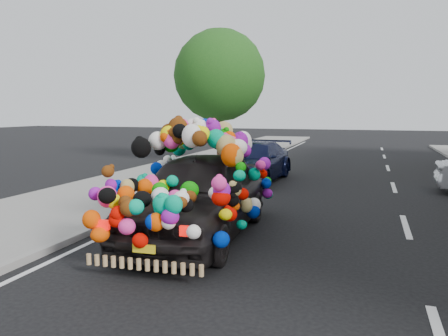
% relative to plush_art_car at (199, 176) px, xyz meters
% --- Properties ---
extents(ground, '(100.00, 100.00, 0.00)m').
position_rel_plush_art_car_xyz_m(ground, '(0.29, 1.98, -1.17)').
color(ground, black).
rests_on(ground, ground).
extents(sidewalk, '(4.00, 60.00, 0.12)m').
position_rel_plush_art_car_xyz_m(sidewalk, '(-4.01, 1.98, -1.11)').
color(sidewalk, gray).
rests_on(sidewalk, ground).
extents(kerb, '(0.15, 60.00, 0.13)m').
position_rel_plush_art_car_xyz_m(kerb, '(-2.06, 1.98, -1.11)').
color(kerb, gray).
rests_on(kerb, ground).
extents(lane_markings, '(6.00, 50.00, 0.01)m').
position_rel_plush_art_car_xyz_m(lane_markings, '(3.89, 1.98, -1.17)').
color(lane_markings, silver).
rests_on(lane_markings, ground).
extents(tree_near_sidewalk, '(4.20, 4.20, 6.13)m').
position_rel_plush_art_car_xyz_m(tree_near_sidewalk, '(-3.51, 11.48, 2.85)').
color(tree_near_sidewalk, '#332114').
rests_on(tree_near_sidewalk, ground).
extents(plush_art_car, '(2.54, 5.09, 2.28)m').
position_rel_plush_art_car_xyz_m(plush_art_car, '(0.00, 0.00, 0.00)').
color(plush_art_car, black).
rests_on(plush_art_car, ground).
extents(navy_sedan, '(2.16, 4.76, 1.35)m').
position_rel_plush_art_car_xyz_m(navy_sedan, '(-0.68, 6.76, -0.50)').
color(navy_sedan, black).
rests_on(navy_sedan, ground).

